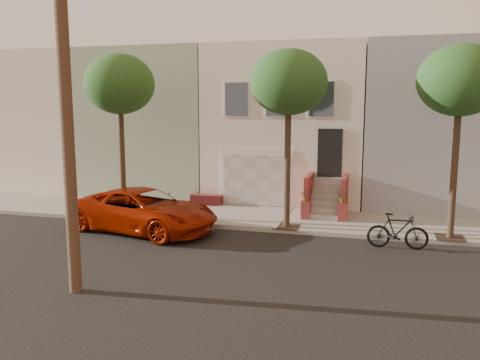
# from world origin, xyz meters

# --- Properties ---
(ground) EXTENTS (90.00, 90.00, 0.00)m
(ground) POSITION_xyz_m (0.00, 0.00, 0.00)
(ground) COLOR black
(ground) RESTS_ON ground
(sidewalk) EXTENTS (40.00, 3.70, 0.15)m
(sidewalk) POSITION_xyz_m (0.00, 5.35, 0.07)
(sidewalk) COLOR gray
(sidewalk) RESTS_ON ground
(house_row) EXTENTS (33.10, 11.70, 7.00)m
(house_row) POSITION_xyz_m (0.00, 11.19, 3.64)
(house_row) COLOR beige
(house_row) RESTS_ON sidewalk
(tree_left) EXTENTS (2.70, 2.57, 6.30)m
(tree_left) POSITION_xyz_m (-5.50, 3.90, 5.26)
(tree_left) COLOR #2D2116
(tree_left) RESTS_ON sidewalk
(tree_mid) EXTENTS (2.70, 2.57, 6.30)m
(tree_mid) POSITION_xyz_m (1.00, 3.90, 5.26)
(tree_mid) COLOR #2D2116
(tree_mid) RESTS_ON sidewalk
(tree_right) EXTENTS (2.70, 2.57, 6.30)m
(tree_right) POSITION_xyz_m (6.50, 3.90, 5.26)
(tree_right) COLOR #2D2116
(tree_right) RESTS_ON sidewalk
(pickup_truck) EXTENTS (5.96, 3.72, 1.54)m
(pickup_truck) POSITION_xyz_m (-3.96, 2.50, 0.77)
(pickup_truck) COLOR #971801
(pickup_truck) RESTS_ON ground
(motorcycle) EXTENTS (1.90, 0.57, 1.14)m
(motorcycle) POSITION_xyz_m (4.77, 2.65, 0.57)
(motorcycle) COLOR black
(motorcycle) RESTS_ON ground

